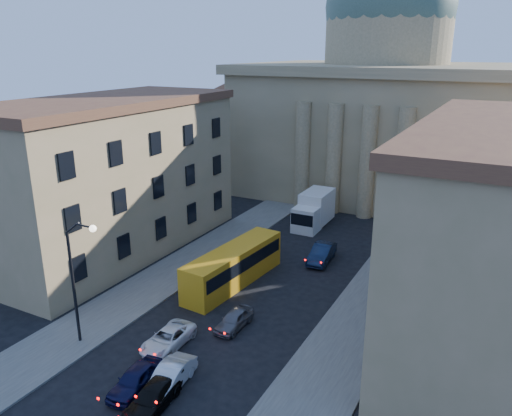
{
  "coord_description": "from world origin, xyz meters",
  "views": [
    {
      "loc": [
        16.76,
        -12.43,
        19.04
      ],
      "look_at": [
        0.95,
        17.54,
        8.11
      ],
      "focal_mm": 35.0,
      "sensor_mm": 36.0,
      "label": 1
    }
  ],
  "objects": [
    {
      "name": "building_right",
      "position": [
        17.0,
        22.0,
        7.42
      ],
      "size": [
        11.6,
        26.6,
        14.7
      ],
      "color": "tan",
      "rests_on": "ground"
    },
    {
      "name": "car_right_far",
      "position": [
        0.8,
        14.49,
        0.63
      ],
      "size": [
        1.54,
        3.73,
        1.27
      ],
      "primitive_type": "imported",
      "rotation": [
        0.0,
        0.0,
        -0.01
      ],
      "color": "#54545A",
      "rests_on": "ground"
    },
    {
      "name": "building_left",
      "position": [
        -17.0,
        22.0,
        7.42
      ],
      "size": [
        11.6,
        26.6,
        14.7
      ],
      "color": "tan",
      "rests_on": "ground"
    },
    {
      "name": "car_right_mid",
      "position": [
        1.01,
        5.21,
        0.64
      ],
      "size": [
        2.29,
        4.59,
        1.28
      ],
      "primitive_type": "imported",
      "rotation": [
        0.0,
        0.0,
        0.11
      ],
      "color": "black",
      "rests_on": "ground"
    },
    {
      "name": "car_left_mid",
      "position": [
        -1.88,
        10.36,
        0.62
      ],
      "size": [
        2.16,
        4.49,
        1.23
      ],
      "primitive_type": "imported",
      "rotation": [
        0.0,
        0.0,
        0.03
      ],
      "color": "white",
      "rests_on": "ground"
    },
    {
      "name": "car_right_near",
      "position": [
        0.8,
        7.02,
        0.7
      ],
      "size": [
        1.95,
        4.39,
        1.4
      ],
      "primitive_type": "imported",
      "rotation": [
        0.0,
        0.0,
        0.11
      ],
      "color": "#B8BBC1",
      "rests_on": "ground"
    },
    {
      "name": "box_truck",
      "position": [
        -2.14,
        37.17,
        1.77
      ],
      "size": [
        2.75,
        6.83,
        3.74
      ],
      "rotation": [
        0.0,
        0.0,
        0.01
      ],
      "color": "silver",
      "rests_on": "ground"
    },
    {
      "name": "street_lamp",
      "position": [
        -6.97,
        8.0,
        5.29
      ],
      "size": [
        2.62,
        0.44,
        8.83
      ],
      "color": "black",
      "rests_on": "ground"
    },
    {
      "name": "church",
      "position": [
        0.0,
        55.47,
        11.88
      ],
      "size": [
        68.02,
        28.76,
        36.6
      ],
      "color": "olive",
      "rests_on": "ground"
    },
    {
      "name": "car_left_near",
      "position": [
        -0.83,
        5.94,
        0.7
      ],
      "size": [
        2.04,
        4.27,
        1.41
      ],
      "primitive_type": "imported",
      "rotation": [
        0.0,
        0.0,
        0.09
      ],
      "color": "black",
      "rests_on": "ground"
    },
    {
      "name": "city_bus",
      "position": [
        -2.76,
        20.56,
        1.69
      ],
      "size": [
        3.52,
        11.34,
        3.14
      ],
      "rotation": [
        0.0,
        0.0,
        -0.09
      ],
      "color": "orange",
      "rests_on": "ground"
    },
    {
      "name": "sidewalk_left",
      "position": [
        -8.5,
        18.0,
        0.07
      ],
      "size": [
        5.0,
        60.0,
        0.15
      ],
      "primitive_type": "cube",
      "color": "#504D49",
      "rests_on": "ground"
    },
    {
      "name": "car_right_distant",
      "position": [
        2.2,
        28.31,
        0.79
      ],
      "size": [
        2.03,
        4.92,
        1.58
      ],
      "primitive_type": "imported",
      "rotation": [
        0.0,
        0.0,
        0.08
      ],
      "color": "#0E1A32",
      "rests_on": "ground"
    },
    {
      "name": "sidewalk_right",
      "position": [
        8.5,
        18.0,
        0.07
      ],
      "size": [
        5.0,
        60.0,
        0.15
      ],
      "primitive_type": "cube",
      "color": "#504D49",
      "rests_on": "ground"
    }
  ]
}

